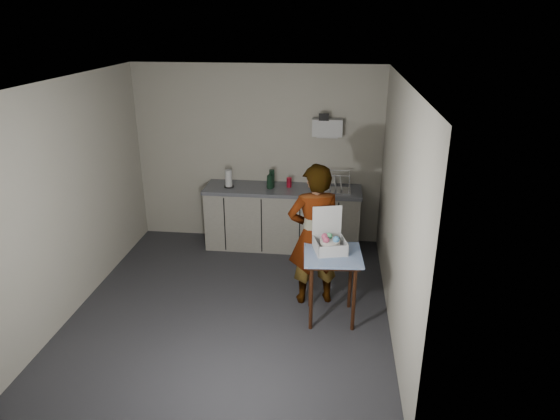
# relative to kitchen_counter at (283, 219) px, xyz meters

# --- Properties ---
(ground) EXTENTS (4.00, 4.00, 0.00)m
(ground) POSITION_rel_kitchen_counter_xyz_m (-0.40, -1.70, -0.43)
(ground) COLOR #292A2F
(ground) RESTS_ON ground
(wall_back) EXTENTS (3.60, 0.02, 2.60)m
(wall_back) POSITION_rel_kitchen_counter_xyz_m (-0.40, 0.29, 0.87)
(wall_back) COLOR #B7B29F
(wall_back) RESTS_ON ground
(wall_right) EXTENTS (0.02, 4.00, 2.60)m
(wall_right) POSITION_rel_kitchen_counter_xyz_m (1.39, -1.70, 0.87)
(wall_right) COLOR #B7B29F
(wall_right) RESTS_ON ground
(wall_left) EXTENTS (0.02, 4.00, 2.60)m
(wall_left) POSITION_rel_kitchen_counter_xyz_m (-2.19, -1.70, 0.87)
(wall_left) COLOR #B7B29F
(wall_left) RESTS_ON ground
(ceiling) EXTENTS (3.60, 4.00, 0.01)m
(ceiling) POSITION_rel_kitchen_counter_xyz_m (-0.40, -1.70, 2.17)
(ceiling) COLOR white
(ceiling) RESTS_ON wall_back
(kitchen_counter) EXTENTS (2.24, 0.62, 0.91)m
(kitchen_counter) POSITION_rel_kitchen_counter_xyz_m (0.00, 0.00, 0.00)
(kitchen_counter) COLOR black
(kitchen_counter) RESTS_ON ground
(wall_shelf) EXTENTS (0.42, 0.18, 0.37)m
(wall_shelf) POSITION_rel_kitchen_counter_xyz_m (0.60, 0.22, 1.32)
(wall_shelf) COLOR silver
(wall_shelf) RESTS_ON ground
(side_table) EXTENTS (0.66, 0.66, 0.80)m
(side_table) POSITION_rel_kitchen_counter_xyz_m (0.74, -1.82, 0.27)
(side_table) COLOR #34170B
(side_table) RESTS_ON ground
(standing_man) EXTENTS (0.70, 0.55, 1.71)m
(standing_man) POSITION_rel_kitchen_counter_xyz_m (0.53, -1.47, 0.43)
(standing_man) COLOR #B2A593
(standing_man) RESTS_ON ground
(soap_bottle) EXTENTS (0.11, 0.11, 0.26)m
(soap_bottle) POSITION_rel_kitchen_counter_xyz_m (-0.18, -0.04, 0.61)
(soap_bottle) COLOR black
(soap_bottle) RESTS_ON kitchen_counter
(soda_can) EXTENTS (0.07, 0.07, 0.14)m
(soda_can) POSITION_rel_kitchen_counter_xyz_m (0.09, 0.06, 0.55)
(soda_can) COLOR red
(soda_can) RESTS_ON kitchen_counter
(dark_bottle) EXTENTS (0.08, 0.08, 0.26)m
(dark_bottle) POSITION_rel_kitchen_counter_xyz_m (-0.16, 0.02, 0.61)
(dark_bottle) COLOR black
(dark_bottle) RESTS_ON kitchen_counter
(paper_towel) EXTENTS (0.14, 0.14, 0.25)m
(paper_towel) POSITION_rel_kitchen_counter_xyz_m (-0.77, -0.04, 0.60)
(paper_towel) COLOR black
(paper_towel) RESTS_ON kitchen_counter
(dish_rack) EXTENTS (0.39, 0.29, 0.27)m
(dish_rack) POSITION_rel_kitchen_counter_xyz_m (0.75, -0.05, 0.55)
(dish_rack) COLOR silver
(dish_rack) RESTS_ON kitchen_counter
(bakery_box) EXTENTS (0.40, 0.41, 0.46)m
(bakery_box) POSITION_rel_kitchen_counter_xyz_m (0.70, -1.74, 0.48)
(bakery_box) COLOR silver
(bakery_box) RESTS_ON side_table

